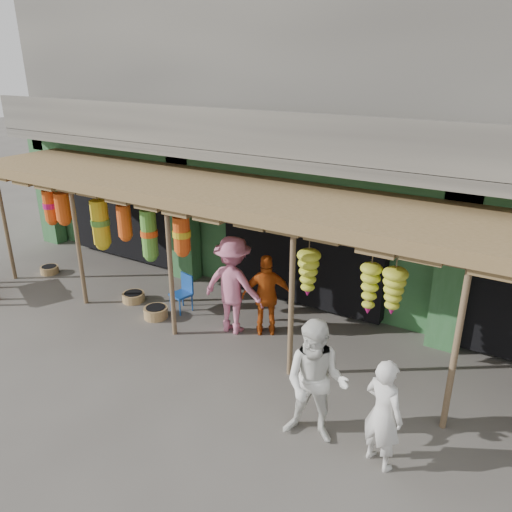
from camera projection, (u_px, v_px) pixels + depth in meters
The scene contains 11 objects.
ground at pixel (246, 351), 9.05m from camera, with size 80.00×80.00×0.00m, color #514C47.
building at pixel (357, 131), 11.67m from camera, with size 16.40×6.80×7.00m.
awning at pixel (262, 202), 8.82m from camera, with size 14.00×2.70×2.79m.
blue_chair at pixel (184, 291), 10.40m from camera, with size 0.45×0.46×0.78m.
basket_left at pixel (50, 270), 12.31m from camera, with size 0.43×0.43×0.18m, color #966944.
basket_mid at pixel (134, 297), 10.90m from camera, with size 0.49×0.49×0.19m, color #966943.
basket_right at pixel (156, 312), 10.20m from camera, with size 0.49×0.49×0.22m, color #9E814A.
person_front at pixel (383, 414), 6.27m from camera, with size 0.57×0.37×1.56m, color silver.
person_right at pixel (316, 383), 6.66m from camera, with size 0.88×0.69×1.82m, color silver.
person_vendor at pixel (267, 296), 9.35m from camera, with size 0.95×0.39×1.61m, color #C54D12.
person_shopper at pixel (233, 285), 9.41m from camera, with size 1.24×0.71×1.92m, color #D47091.
Camera 1 is at (4.23, -6.53, 4.94)m, focal length 35.00 mm.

